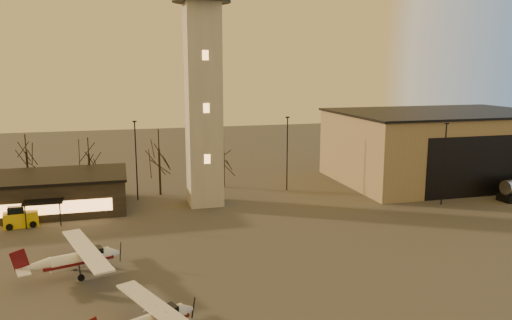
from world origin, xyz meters
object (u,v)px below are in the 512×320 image
Objects in this scene: service_cart at (20,219)px; control_tower at (203,70)px; terminal at (14,195)px; hangar at (440,146)px; cessna_rear at (82,262)px.

control_tower is at bearing 1.72° from service_cart.
terminal is 6.01m from service_cart.
hangar is at bearing 6.31° from control_tower.
hangar is at bearing 7.65° from cessna_rear.
cessna_rear is (-49.23, -22.52, -4.10)m from hangar.
terminal is 2.29× the size of cessna_rear.
control_tower reaches higher than cessna_rear.
service_cart is (-56.41, -7.63, -4.34)m from hangar.
cessna_rear is 16.53m from service_cart.
control_tower is 37.90m from hangar.
terminal is (-57.99, -2.00, -3.00)m from hangar.
control_tower is at bearing -173.69° from hangar.
terminal reaches higher than service_cart.
terminal reaches higher than cessna_rear.
service_cart is at bearing 98.83° from cessna_rear.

